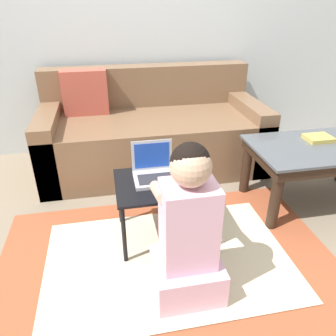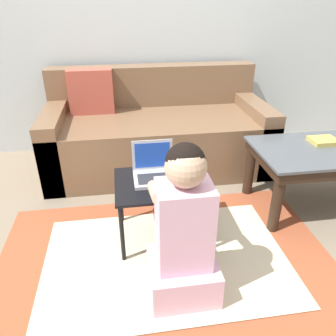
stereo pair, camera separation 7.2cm
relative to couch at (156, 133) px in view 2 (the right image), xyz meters
name	(u,v)px [view 2 (the right image)]	position (x,y,z in m)	size (l,w,h in m)	color
ground_plane	(177,231)	(0.01, -0.98, -0.29)	(16.00, 16.00, 0.00)	#7F705B
wall_back	(149,6)	(0.01, 0.47, 0.96)	(9.00, 0.06, 2.50)	silver
area_rug	(166,260)	(-0.09, -1.23, -0.28)	(1.90, 1.24, 0.01)	#9E4C2D
couch	(156,133)	(0.00, 0.00, 0.00)	(1.81, 0.87, 0.81)	brown
coffee_table	(324,158)	(1.04, -0.83, 0.09)	(0.94, 0.56, 0.45)	#4C5156
laptop_desk	(160,189)	(-0.09, -1.01, 0.06)	(0.52, 0.42, 0.39)	black
laptop	(154,173)	(-0.12, -0.96, 0.14)	(0.24, 0.20, 0.21)	#B7BCC6
computer_mouse	(189,182)	(0.06, -1.07, 0.12)	(0.07, 0.10, 0.04)	silver
person_seated	(184,234)	(-0.04, -1.45, 0.07)	(0.33, 0.40, 0.82)	#E5B2CC
book_on_table	(324,141)	(1.06, -0.75, 0.17)	(0.18, 0.14, 0.03)	tan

